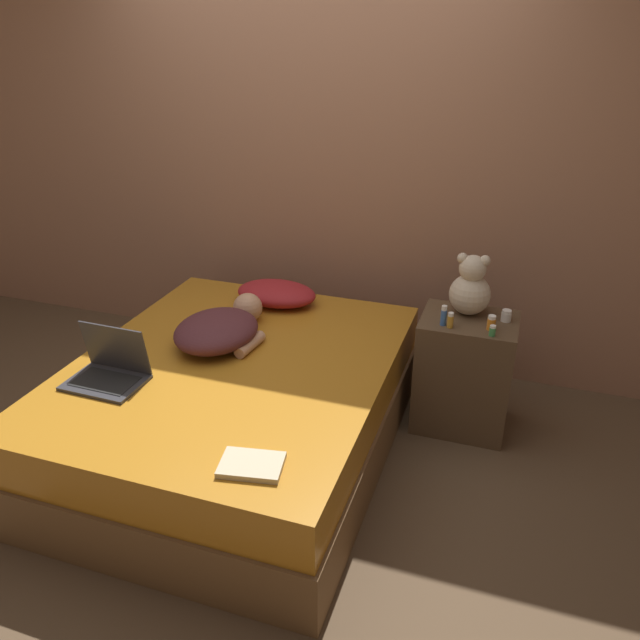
{
  "coord_description": "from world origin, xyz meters",
  "views": [
    {
      "loc": [
        1.27,
        -2.41,
        2.06
      ],
      "look_at": [
        0.38,
        0.24,
        0.7
      ],
      "focal_mm": 35.0,
      "sensor_mm": 36.0,
      "label": 1
    }
  ],
  "objects_px": {
    "bottle_white": "(506,316)",
    "pillow": "(276,293)",
    "teddy_bear": "(470,288)",
    "laptop": "(109,369)",
    "book": "(252,465)",
    "bottle_amber": "(450,320)",
    "bottle_orange": "(491,323)",
    "bottle_blue": "(444,316)",
    "bottle_green": "(492,331)",
    "person_lying": "(221,328)"
  },
  "relations": [
    {
      "from": "teddy_bear",
      "to": "book",
      "type": "height_order",
      "value": "teddy_bear"
    },
    {
      "from": "pillow",
      "to": "book",
      "type": "xyz_separation_m",
      "value": [
        0.48,
        -1.43,
        -0.05
      ]
    },
    {
      "from": "bottle_amber",
      "to": "bottle_green",
      "type": "relative_size",
      "value": 1.47
    },
    {
      "from": "laptop",
      "to": "book",
      "type": "distance_m",
      "value": 0.96
    },
    {
      "from": "pillow",
      "to": "book",
      "type": "bearing_deg",
      "value": -71.27
    },
    {
      "from": "teddy_bear",
      "to": "bottle_amber",
      "type": "distance_m",
      "value": 0.24
    },
    {
      "from": "person_lying",
      "to": "book",
      "type": "xyz_separation_m",
      "value": [
        0.57,
        -0.88,
        -0.07
      ]
    },
    {
      "from": "pillow",
      "to": "teddy_bear",
      "type": "relative_size",
      "value": 1.46
    },
    {
      "from": "bottle_amber",
      "to": "bottle_white",
      "type": "xyz_separation_m",
      "value": [
        0.26,
        0.17,
        -0.01
      ]
    },
    {
      "from": "laptop",
      "to": "bottle_amber",
      "type": "distance_m",
      "value": 1.67
    },
    {
      "from": "person_lying",
      "to": "bottle_orange",
      "type": "distance_m",
      "value": 1.38
    },
    {
      "from": "person_lying",
      "to": "bottle_green",
      "type": "height_order",
      "value": "bottle_green"
    },
    {
      "from": "book",
      "to": "pillow",
      "type": "bearing_deg",
      "value": 108.73
    },
    {
      "from": "bottle_orange",
      "to": "person_lying",
      "type": "bearing_deg",
      "value": -165.71
    },
    {
      "from": "bottle_blue",
      "to": "bottle_orange",
      "type": "bearing_deg",
      "value": 6.0
    },
    {
      "from": "bottle_orange",
      "to": "book",
      "type": "bearing_deg",
      "value": -121.91
    },
    {
      "from": "laptop",
      "to": "book",
      "type": "bearing_deg",
      "value": -21.42
    },
    {
      "from": "bottle_green",
      "to": "pillow",
      "type": "bearing_deg",
      "value": 167.92
    },
    {
      "from": "bottle_blue",
      "to": "bottle_orange",
      "type": "xyz_separation_m",
      "value": [
        0.23,
        0.02,
        -0.01
      ]
    },
    {
      "from": "bottle_amber",
      "to": "bottle_blue",
      "type": "height_order",
      "value": "bottle_blue"
    },
    {
      "from": "pillow",
      "to": "laptop",
      "type": "distance_m",
      "value": 1.14
    },
    {
      "from": "laptop",
      "to": "teddy_bear",
      "type": "relative_size",
      "value": 1.08
    },
    {
      "from": "pillow",
      "to": "book",
      "type": "relative_size",
      "value": 1.82
    },
    {
      "from": "pillow",
      "to": "bottle_orange",
      "type": "distance_m",
      "value": 1.27
    },
    {
      "from": "laptop",
      "to": "bottle_orange",
      "type": "relative_size",
      "value": 4.61
    },
    {
      "from": "bottle_white",
      "to": "laptop",
      "type": "bearing_deg",
      "value": -150.19
    },
    {
      "from": "bottle_blue",
      "to": "book",
      "type": "xyz_separation_m",
      "value": [
        -0.53,
        -1.2,
        -0.16
      ]
    },
    {
      "from": "book",
      "to": "teddy_bear",
      "type": "bearing_deg",
      "value": 65.53
    },
    {
      "from": "bottle_green",
      "to": "laptop",
      "type": "bearing_deg",
      "value": -154.58
    },
    {
      "from": "bottle_orange",
      "to": "book",
      "type": "height_order",
      "value": "bottle_orange"
    },
    {
      "from": "bottle_blue",
      "to": "bottle_green",
      "type": "relative_size",
      "value": 1.93
    },
    {
      "from": "bottle_amber",
      "to": "bottle_orange",
      "type": "xyz_separation_m",
      "value": [
        0.2,
        0.04,
        -0.0
      ]
    },
    {
      "from": "pillow",
      "to": "teddy_bear",
      "type": "height_order",
      "value": "teddy_bear"
    },
    {
      "from": "teddy_bear",
      "to": "bottle_blue",
      "type": "height_order",
      "value": "teddy_bear"
    },
    {
      "from": "laptop",
      "to": "bottle_blue",
      "type": "relative_size",
      "value": 3.32
    },
    {
      "from": "bottle_amber",
      "to": "bottle_green",
      "type": "height_order",
      "value": "bottle_amber"
    },
    {
      "from": "book",
      "to": "bottle_orange",
      "type": "bearing_deg",
      "value": 58.09
    },
    {
      "from": "laptop",
      "to": "pillow",
      "type": "bearing_deg",
      "value": 69.98
    },
    {
      "from": "pillow",
      "to": "person_lying",
      "type": "distance_m",
      "value": 0.55
    },
    {
      "from": "bottle_blue",
      "to": "book",
      "type": "relative_size",
      "value": 0.41
    },
    {
      "from": "person_lying",
      "to": "bottle_white",
      "type": "height_order",
      "value": "bottle_white"
    },
    {
      "from": "person_lying",
      "to": "bottle_blue",
      "type": "relative_size",
      "value": 6.1
    },
    {
      "from": "pillow",
      "to": "bottle_white",
      "type": "xyz_separation_m",
      "value": [
        1.31,
        -0.08,
        0.09
      ]
    },
    {
      "from": "bottle_blue",
      "to": "bottle_amber",
      "type": "bearing_deg",
      "value": -23.09
    },
    {
      "from": "bottle_amber",
      "to": "book",
      "type": "xyz_separation_m",
      "value": [
        -0.56,
        -1.18,
        -0.15
      ]
    },
    {
      "from": "teddy_bear",
      "to": "bottle_green",
      "type": "xyz_separation_m",
      "value": [
        0.14,
        -0.23,
        -0.12
      ]
    },
    {
      "from": "bottle_blue",
      "to": "person_lying",
      "type": "bearing_deg",
      "value": -164.0
    },
    {
      "from": "bottle_amber",
      "to": "laptop",
      "type": "bearing_deg",
      "value": -150.69
    },
    {
      "from": "bottle_white",
      "to": "pillow",
      "type": "bearing_deg",
      "value": 176.67
    },
    {
      "from": "teddy_bear",
      "to": "bottle_orange",
      "type": "distance_m",
      "value": 0.23
    }
  ]
}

